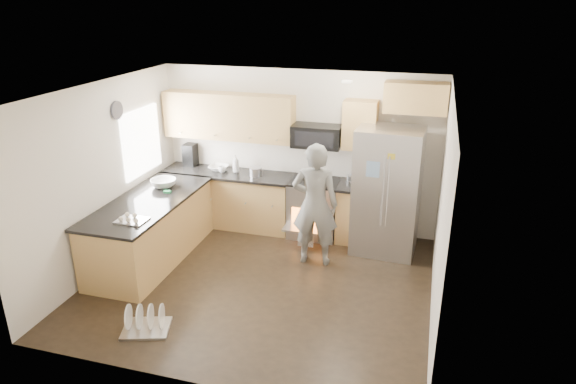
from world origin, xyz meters
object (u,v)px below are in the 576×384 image
(dish_rack, at_px, (146,323))
(refrigerator, at_px, (387,192))
(person, at_px, (315,205))
(stove_range, at_px, (314,195))

(dish_rack, bearing_deg, refrigerator, 48.92)
(person, bearing_deg, refrigerator, -149.87)
(stove_range, xyz_separation_m, dish_rack, (-1.29, -3.04, -0.59))
(stove_range, height_order, dish_rack, stove_range)
(refrigerator, relative_size, person, 1.06)
(stove_range, xyz_separation_m, refrigerator, (1.15, -0.24, 0.28))
(refrigerator, xyz_separation_m, person, (-0.93, -0.66, -0.06))
(refrigerator, distance_m, dish_rack, 3.81)
(stove_range, bearing_deg, refrigerator, -11.92)
(refrigerator, distance_m, person, 1.14)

